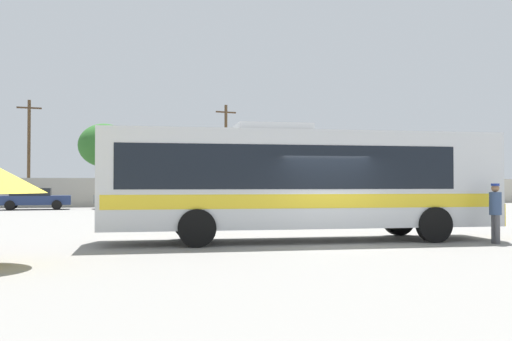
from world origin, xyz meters
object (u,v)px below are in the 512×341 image
at_px(parked_car_third_grey, 127,197).
at_px(utility_pole_far, 29,151).
at_px(coach_bus_silver_yellow, 297,179).
at_px(roadside_tree_midleft, 104,145).
at_px(attendant_by_bus_door, 495,209).
at_px(parked_car_second_dark_blue, 33,198).
at_px(utility_pole_near, 226,152).

distance_m(parked_car_third_grey, utility_pole_far, 9.93).
bearing_deg(utility_pole_far, parked_car_third_grey, -42.41).
xyz_separation_m(coach_bus_silver_yellow, roadside_tree_midleft, (-4.70, 32.49, 2.93)).
bearing_deg(coach_bus_silver_yellow, parked_car_third_grey, 97.76).
bearing_deg(utility_pole_far, coach_bus_silver_yellow, -71.76).
xyz_separation_m(coach_bus_silver_yellow, utility_pole_far, (-10.27, 31.16, 2.35)).
relative_size(attendant_by_bus_door, roadside_tree_midleft, 0.26).
relative_size(attendant_by_bus_door, parked_car_second_dark_blue, 0.37).
bearing_deg(utility_pole_near, parked_car_third_grey, -144.32).
bearing_deg(parked_car_third_grey, utility_pole_far, 137.59).
xyz_separation_m(coach_bus_silver_yellow, parked_car_second_dark_blue, (-9.42, 24.97, -1.10)).
distance_m(coach_bus_silver_yellow, utility_pole_far, 32.89).
height_order(parked_car_second_dark_blue, utility_pole_near, utility_pole_near).
distance_m(parked_car_second_dark_blue, roadside_tree_midleft, 9.75).
bearing_deg(utility_pole_near, attendant_by_bus_door, -89.75).
height_order(parked_car_third_grey, utility_pole_far, utility_pole_far).
relative_size(coach_bus_silver_yellow, roadside_tree_midleft, 1.84).
relative_size(utility_pole_near, utility_pole_far, 1.02).
bearing_deg(coach_bus_silver_yellow, roadside_tree_midleft, 98.23).
relative_size(parked_car_third_grey, utility_pole_far, 0.53).
relative_size(coach_bus_silver_yellow, parked_car_second_dark_blue, 2.62).
height_order(parked_car_second_dark_blue, roadside_tree_midleft, roadside_tree_midleft).
distance_m(coach_bus_silver_yellow, parked_car_third_grey, 25.13).
relative_size(parked_car_second_dark_blue, roadside_tree_midleft, 0.70).
height_order(utility_pole_near, utility_pole_far, utility_pole_near).
xyz_separation_m(attendant_by_bus_door, utility_pole_far, (-15.44, 33.52, 3.24)).
distance_m(parked_car_second_dark_blue, utility_pole_near, 16.02).
bearing_deg(utility_pole_near, coach_bus_silver_yellow, -99.23).
bearing_deg(coach_bus_silver_yellow, utility_pole_near, 80.77).
bearing_deg(parked_car_second_dark_blue, roadside_tree_midleft, 57.90).
height_order(coach_bus_silver_yellow, parked_car_second_dark_blue, coach_bus_silver_yellow).
distance_m(coach_bus_silver_yellow, attendant_by_bus_door, 5.75).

